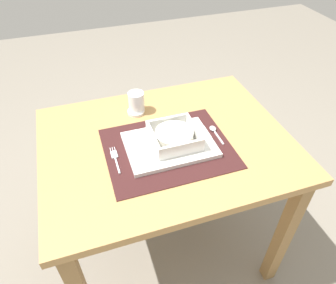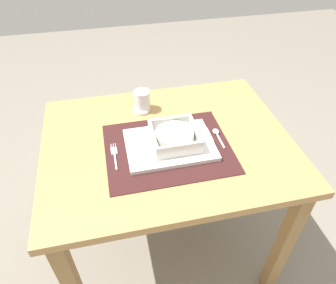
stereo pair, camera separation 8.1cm
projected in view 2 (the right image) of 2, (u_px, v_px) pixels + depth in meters
ground_plane at (168, 243)px, 1.60m from camera, size 6.00×6.00×0.00m
dining_table at (167, 161)px, 1.21m from camera, size 0.90×0.70×0.70m
placemat at (168, 148)px, 1.11m from camera, size 0.44×0.35×0.00m
serving_plate at (169, 145)px, 1.10m from camera, size 0.31×0.22×0.02m
porridge_bowl at (175, 137)px, 1.09m from camera, size 0.16×0.16×0.05m
fork at (114, 154)px, 1.08m from camera, size 0.02×0.13×0.00m
spoon at (217, 133)px, 1.16m from camera, size 0.02×0.11×0.01m
butter_knife at (212, 140)px, 1.13m from camera, size 0.01×0.13×0.01m
bread_knife at (208, 145)px, 1.11m from camera, size 0.01×0.14×0.01m
drinking_glass at (142, 102)px, 1.26m from camera, size 0.06×0.06×0.09m
condiment_saucer at (141, 109)px, 1.27m from camera, size 0.07×0.07×0.04m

